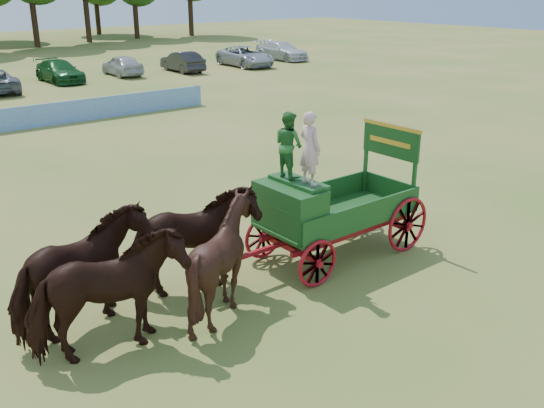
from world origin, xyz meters
The scene contains 6 objects.
ground centered at (0.00, 0.00, 0.00)m, with size 160.00×160.00×0.00m, color olive.
horse_lead_left centered at (-2.04, -1.16, 1.15)m, with size 1.24×2.73×2.31m, color black.
horse_lead_right centered at (-2.04, -0.06, 1.15)m, with size 1.24×2.73×2.31m, color black.
horse_wheel_left centered at (0.36, -1.16, 1.16)m, with size 1.87×2.10×2.31m, color black.
horse_wheel_right centered at (0.36, -0.06, 1.15)m, with size 1.24×2.73×2.31m, color black.
farm_dray centered at (3.33, -0.59, 1.62)m, with size 6.00×2.00×3.75m.
Camera 1 is at (-5.64, -10.20, 6.26)m, focal length 40.00 mm.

